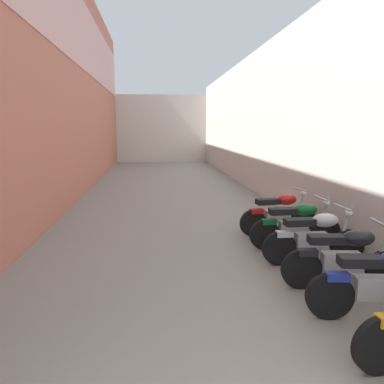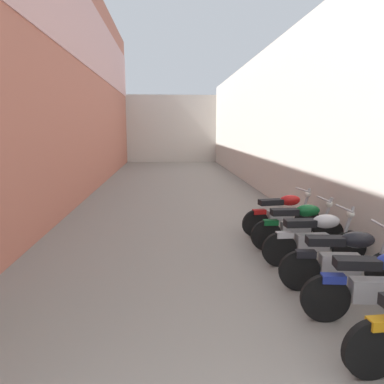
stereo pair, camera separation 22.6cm
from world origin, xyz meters
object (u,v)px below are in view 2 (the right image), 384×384
Objects in this scene: motorcycle_fifth at (316,237)px; motorcycle_seventh at (282,213)px; motorcycle_fourth at (344,258)px; motorcycle_sixth at (298,225)px; motorcycle_third at (380,284)px.

motorcycle_fifth is 1.87m from motorcycle_seventh.
motorcycle_fourth is 1.90m from motorcycle_sixth.
motorcycle_fourth and motorcycle_seventh have the same top height.
motorcycle_sixth is at bearing -89.99° from motorcycle_seventh.
motorcycle_fourth is at bearing 90.00° from motorcycle_third.
motorcycle_third is 1.00× the size of motorcycle_seventh.
motorcycle_third is 1.96m from motorcycle_fifth.
motorcycle_third is 1.00× the size of motorcycle_sixth.
motorcycle_fifth is at bearing -90.00° from motorcycle_seventh.
motorcycle_fifth and motorcycle_seventh have the same top height.
motorcycle_fourth and motorcycle_fifth have the same top height.
motorcycle_seventh is at bearing 90.01° from motorcycle_sixth.
motorcycle_third is 1.00× the size of motorcycle_fifth.
motorcycle_fifth is at bearing -90.00° from motorcycle_sixth.
motorcycle_sixth is at bearing 90.00° from motorcycle_fourth.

